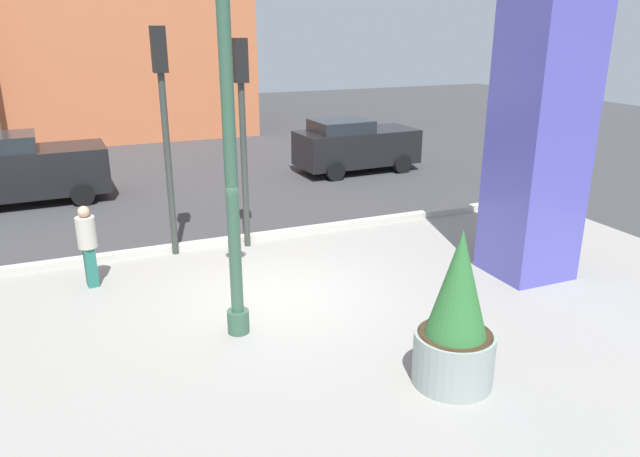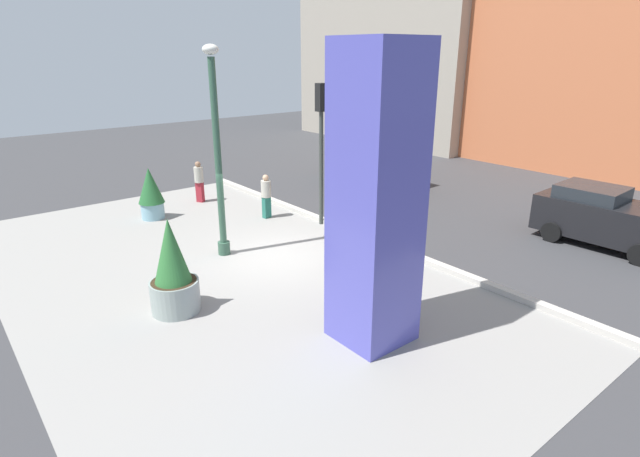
{
  "view_description": "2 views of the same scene",
  "coord_description": "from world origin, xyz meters",
  "px_view_note": "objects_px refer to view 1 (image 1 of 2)",
  "views": [
    {
      "loc": [
        -3.29,
        -9.78,
        4.84
      ],
      "look_at": [
        1.06,
        0.57,
        1.02
      ],
      "focal_mm": 33.68,
      "sensor_mm": 36.0,
      "label": 1
    },
    {
      "loc": [
        11.65,
        -7.68,
        5.82
      ],
      "look_at": [
        1.67,
        0.4,
        1.26
      ],
      "focal_mm": 28.17,
      "sensor_mm": 36.0,
      "label": 2
    }
  ],
  "objects_px": {
    "lamp_post": "(230,160)",
    "art_pillar_blue": "(541,125)",
    "car_passing_lane": "(24,169)",
    "car_curb_east": "(355,145)",
    "pedestrian_on_sidewalk": "(88,242)",
    "traffic_light_corner": "(163,106)",
    "potted_plant_curbside": "(456,320)",
    "traffic_light_far_side": "(242,110)"
  },
  "relations": [
    {
      "from": "lamp_post",
      "to": "art_pillar_blue",
      "type": "height_order",
      "value": "art_pillar_blue"
    },
    {
      "from": "car_passing_lane",
      "to": "car_curb_east",
      "type": "height_order",
      "value": "car_passing_lane"
    },
    {
      "from": "pedestrian_on_sidewalk",
      "to": "traffic_light_corner",
      "type": "bearing_deg",
      "value": 31.96
    },
    {
      "from": "car_passing_lane",
      "to": "traffic_light_corner",
      "type": "bearing_deg",
      "value": -61.2
    },
    {
      "from": "car_passing_lane",
      "to": "art_pillar_blue",
      "type": "bearing_deg",
      "value": -45.0
    },
    {
      "from": "potted_plant_curbside",
      "to": "car_passing_lane",
      "type": "bearing_deg",
      "value": 115.43
    },
    {
      "from": "art_pillar_blue",
      "to": "traffic_light_corner",
      "type": "bearing_deg",
      "value": 149.05
    },
    {
      "from": "art_pillar_blue",
      "to": "potted_plant_curbside",
      "type": "bearing_deg",
      "value": -142.87
    },
    {
      "from": "lamp_post",
      "to": "traffic_light_far_side",
      "type": "height_order",
      "value": "lamp_post"
    },
    {
      "from": "traffic_light_far_side",
      "to": "traffic_light_corner",
      "type": "relative_size",
      "value": 0.95
    },
    {
      "from": "traffic_light_corner",
      "to": "car_passing_lane",
      "type": "relative_size",
      "value": 1.12
    },
    {
      "from": "traffic_light_far_side",
      "to": "car_passing_lane",
      "type": "bearing_deg",
      "value": 129.15
    },
    {
      "from": "pedestrian_on_sidewalk",
      "to": "car_passing_lane",
      "type": "bearing_deg",
      "value": 101.15
    },
    {
      "from": "traffic_light_corner",
      "to": "pedestrian_on_sidewalk",
      "type": "bearing_deg",
      "value": -148.04
    },
    {
      "from": "potted_plant_curbside",
      "to": "car_curb_east",
      "type": "bearing_deg",
      "value": 70.14
    },
    {
      "from": "traffic_light_far_side",
      "to": "pedestrian_on_sidewalk",
      "type": "distance_m",
      "value": 4.18
    },
    {
      "from": "art_pillar_blue",
      "to": "traffic_light_corner",
      "type": "relative_size",
      "value": 1.26
    },
    {
      "from": "art_pillar_blue",
      "to": "car_curb_east",
      "type": "bearing_deg",
      "value": 85.52
    },
    {
      "from": "lamp_post",
      "to": "car_curb_east",
      "type": "relative_size",
      "value": 1.42
    },
    {
      "from": "traffic_light_corner",
      "to": "traffic_light_far_side",
      "type": "bearing_deg",
      "value": -4.8
    },
    {
      "from": "car_curb_east",
      "to": "potted_plant_curbside",
      "type": "bearing_deg",
      "value": -109.86
    },
    {
      "from": "potted_plant_curbside",
      "to": "traffic_light_corner",
      "type": "bearing_deg",
      "value": 112.36
    },
    {
      "from": "lamp_post",
      "to": "traffic_light_corner",
      "type": "height_order",
      "value": "lamp_post"
    },
    {
      "from": "traffic_light_corner",
      "to": "car_curb_east",
      "type": "bearing_deg",
      "value": 38.14
    },
    {
      "from": "potted_plant_curbside",
      "to": "car_passing_lane",
      "type": "relative_size",
      "value": 0.53
    },
    {
      "from": "car_passing_lane",
      "to": "potted_plant_curbside",
      "type": "bearing_deg",
      "value": -64.57
    },
    {
      "from": "art_pillar_blue",
      "to": "pedestrian_on_sidewalk",
      "type": "bearing_deg",
      "value": 161.61
    },
    {
      "from": "lamp_post",
      "to": "traffic_light_far_side",
      "type": "xyz_separation_m",
      "value": [
        1.29,
        3.92,
        0.19
      ]
    },
    {
      "from": "traffic_light_corner",
      "to": "car_curb_east",
      "type": "relative_size",
      "value": 1.15
    },
    {
      "from": "traffic_light_corner",
      "to": "art_pillar_blue",
      "type": "bearing_deg",
      "value": -30.95
    },
    {
      "from": "traffic_light_far_side",
      "to": "traffic_light_corner",
      "type": "bearing_deg",
      "value": 175.2
    },
    {
      "from": "traffic_light_far_side",
      "to": "traffic_light_corner",
      "type": "height_order",
      "value": "traffic_light_corner"
    },
    {
      "from": "traffic_light_corner",
      "to": "potted_plant_curbside",
      "type": "bearing_deg",
      "value": -67.64
    },
    {
      "from": "lamp_post",
      "to": "traffic_light_corner",
      "type": "xyz_separation_m",
      "value": [
        -0.33,
        4.05,
        0.33
      ]
    },
    {
      "from": "car_passing_lane",
      "to": "pedestrian_on_sidewalk",
      "type": "height_order",
      "value": "car_passing_lane"
    },
    {
      "from": "lamp_post",
      "to": "car_passing_lane",
      "type": "bearing_deg",
      "value": 109.55
    },
    {
      "from": "traffic_light_far_side",
      "to": "car_passing_lane",
      "type": "relative_size",
      "value": 1.06
    },
    {
      "from": "car_passing_lane",
      "to": "lamp_post",
      "type": "bearing_deg",
      "value": -70.45
    },
    {
      "from": "lamp_post",
      "to": "traffic_light_corner",
      "type": "relative_size",
      "value": 1.24
    },
    {
      "from": "lamp_post",
      "to": "car_passing_lane",
      "type": "relative_size",
      "value": 1.39
    },
    {
      "from": "potted_plant_curbside",
      "to": "traffic_light_far_side",
      "type": "xyz_separation_m",
      "value": [
        -1.11,
        6.51,
        2.12
      ]
    },
    {
      "from": "car_curb_east",
      "to": "lamp_post",
      "type": "bearing_deg",
      "value": -125.25
    }
  ]
}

